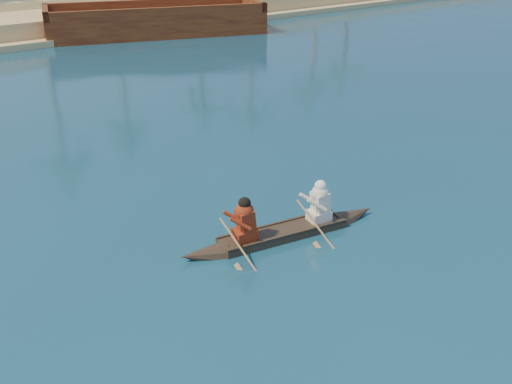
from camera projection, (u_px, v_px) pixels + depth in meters
canoe at (283, 226)px, 12.59m from camera, size 4.89×1.59×1.34m
barge_right at (156, 22)px, 35.47m from camera, size 13.87×8.53×2.19m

